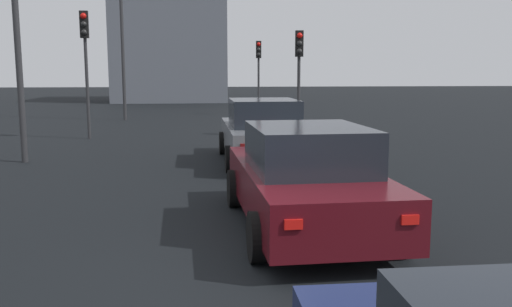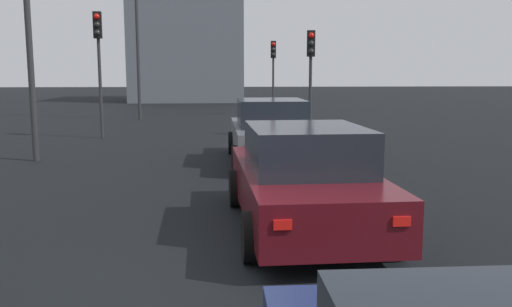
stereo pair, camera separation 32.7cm
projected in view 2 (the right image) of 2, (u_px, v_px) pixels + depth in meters
The scene contains 9 objects.
ground_plane at pixel (185, 291), 6.04m from camera, with size 160.00×160.00×0.20m, color black.
car_grey_left_lead at pixel (270, 132), 13.93m from camera, with size 4.73×2.11×1.63m.
car_maroon_left_second at pixel (304, 179), 7.99m from camera, with size 4.62×2.15×1.55m.
traffic_light_near_left at pixel (98, 48), 18.66m from camera, with size 0.32×0.29×4.36m.
traffic_light_near_right at pixel (311, 61), 18.96m from camera, with size 0.32×0.30×3.75m.
traffic_light_far_left at pixel (273, 62), 28.87m from camera, with size 0.32×0.30×3.95m.
street_lamp_kerbside at pixel (27, 10), 13.68m from camera, with size 0.56×0.36×6.49m.
street_lamp_far at pixel (137, 15), 25.81m from camera, with size 0.56×0.36×8.67m.
building_facade_left at pixel (188, 45), 44.15m from camera, with size 9.24×8.67×9.03m, color slate.
Camera 2 is at (-5.79, -0.39, 2.32)m, focal length 37.99 mm.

